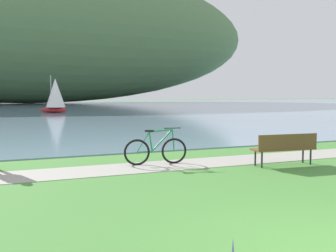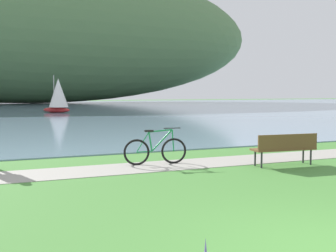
{
  "view_description": "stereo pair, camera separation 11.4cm",
  "coord_description": "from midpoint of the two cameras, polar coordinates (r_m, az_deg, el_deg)",
  "views": [
    {
      "loc": [
        -3.85,
        -3.56,
        1.99
      ],
      "look_at": [
        0.64,
        7.36,
        1.0
      ],
      "focal_mm": 43.02,
      "sensor_mm": 36.0,
      "label": 1
    },
    {
      "loc": [
        -3.74,
        -3.6,
        1.99
      ],
      "look_at": [
        0.64,
        7.36,
        1.0
      ],
      "focal_mm": 43.02,
      "sensor_mm": 36.0,
      "label": 2
    }
  ],
  "objects": [
    {
      "name": "park_bench_near_camera",
      "position": [
        11.35,
        15.98,
        -2.83
      ],
      "size": [
        1.83,
        0.61,
        0.88
      ],
      "color": "brown",
      "rests_on": "ground"
    },
    {
      "name": "bay_water",
      "position": [
        52.62,
        -18.23,
        2.4
      ],
      "size": [
        180.0,
        80.0,
        0.04
      ],
      "primitive_type": "cube",
      "color": "#7A99B2",
      "rests_on": "ground"
    },
    {
      "name": "bicycle_leaning_near_bench",
      "position": [
        11.1,
        -2.03,
        -3.45
      ],
      "size": [
        1.76,
        0.3,
        1.01
      ],
      "color": "black",
      "rests_on": "ground"
    },
    {
      "name": "sailboat_nearest_to_shore",
      "position": [
        39.97,
        -15.78,
        4.24
      ],
      "size": [
        2.87,
        2.89,
        3.6
      ],
      "color": "#B22323",
      "rests_on": "bay_water"
    },
    {
      "name": "distant_hillside",
      "position": [
        77.0,
        -19.43,
        12.64
      ],
      "size": [
        85.41,
        28.0,
        25.66
      ],
      "primitive_type": "ellipsoid",
      "color": "#567A4C",
      "rests_on": "bay_water"
    },
    {
      "name": "shoreline_path",
      "position": [
        10.9,
        -1.6,
        -5.7
      ],
      "size": [
        60.0,
        1.5,
        0.01
      ],
      "primitive_type": "cube",
      "color": "#A39E93",
      "rests_on": "ground"
    }
  ]
}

